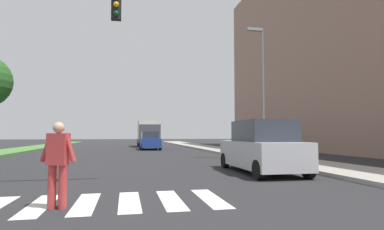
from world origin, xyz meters
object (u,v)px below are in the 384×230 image
at_px(pedestrian_performer, 58,161).
at_px(suv_crossing, 261,148).
at_px(truck_box_delivery, 148,133).
at_px(street_lamp_right, 261,80).
at_px(sedan_midblock, 150,141).

height_order(pedestrian_performer, suv_crossing, suv_crossing).
height_order(pedestrian_performer, truck_box_delivery, truck_box_delivery).
height_order(street_lamp_right, sedan_midblock, street_lamp_right).
xyz_separation_m(street_lamp_right, pedestrian_performer, (-8.93, -10.25, -3.66)).
bearing_deg(suv_crossing, pedestrian_performer, -144.00).
bearing_deg(street_lamp_right, truck_box_delivery, 103.53).
xyz_separation_m(pedestrian_performer, suv_crossing, (6.35, 4.61, -0.00)).
bearing_deg(street_lamp_right, suv_crossing, -114.60).
bearing_deg(truck_box_delivery, pedestrian_performer, -97.08).
bearing_deg(truck_box_delivery, suv_crossing, -84.71).
bearing_deg(pedestrian_performer, sedan_midblock, 81.55).
bearing_deg(sedan_midblock, suv_crossing, -81.71).
relative_size(street_lamp_right, sedan_midblock, 1.78).
xyz_separation_m(suv_crossing, sedan_midblock, (-2.80, 19.24, -0.13)).
relative_size(pedestrian_performer, suv_crossing, 0.36).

